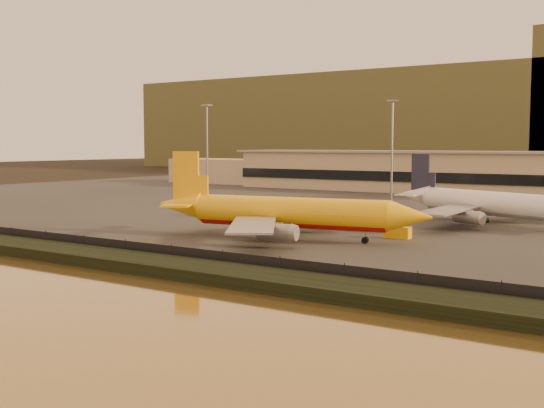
{
  "coord_description": "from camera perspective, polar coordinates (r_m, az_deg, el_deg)",
  "views": [
    {
      "loc": [
        58.56,
        -75.16,
        14.91
      ],
      "look_at": [
        0.18,
        12.0,
        5.64
      ],
      "focal_mm": 45.0,
      "sensor_mm": 36.0,
      "label": 1
    }
  ],
  "objects": [
    {
      "name": "perimeter_fence",
      "position": [
        86.48,
        -9.38,
        -4.07
      ],
      "size": [
        300.0,
        0.05,
        2.2
      ],
      "primitive_type": "cube",
      "color": "black",
      "rests_on": "tarmac"
    },
    {
      "name": "dhl_cargo_jet",
      "position": [
        105.61,
        1.16,
        -0.75
      ],
      "size": [
        45.09,
        43.58,
        13.51
      ],
      "rotation": [
        0.0,
        0.0,
        0.18
      ],
      "color": "yellow",
      "rests_on": "tarmac"
    },
    {
      "name": "ground",
      "position": [
        96.44,
        -4.07,
        -3.86
      ],
      "size": [
        900.0,
        900.0,
        0.0
      ],
      "primitive_type": "plane",
      "color": "black",
      "rests_on": "ground"
    },
    {
      "name": "tarmac",
      "position": [
        180.56,
        14.77,
        0.18
      ],
      "size": [
        320.0,
        220.0,
        0.2
      ],
      "primitive_type": "cube",
      "color": "#2D2D2D",
      "rests_on": "ground"
    },
    {
      "name": "white_narrowbody_jet",
      "position": [
        130.39,
        17.82,
        -0.0
      ],
      "size": [
        42.34,
        39.98,
        12.67
      ],
      "rotation": [
        0.0,
        0.0,
        -0.38
      ],
      "color": "white",
      "rests_on": "tarmac"
    },
    {
      "name": "gse_vehicle_yellow",
      "position": [
        108.3,
        10.45,
        -2.35
      ],
      "size": [
        4.17,
        2.06,
        1.83
      ],
      "primitive_type": "cube",
      "rotation": [
        0.0,
        0.0,
        0.06
      ],
      "color": "yellow",
      "rests_on": "tarmac"
    },
    {
      "name": "embankment",
      "position": [
        83.75,
        -11.26,
        -4.82
      ],
      "size": [
        320.0,
        7.0,
        1.4
      ],
      "primitive_type": "cube",
      "color": "black",
      "rests_on": "ground"
    },
    {
      "name": "terminal_building",
      "position": [
        213.78,
        13.81,
        2.58
      ],
      "size": [
        202.0,
        25.0,
        12.6
      ],
      "color": "tan",
      "rests_on": "tarmac"
    },
    {
      "name": "gse_vehicle_white",
      "position": [
        139.31,
        -5.41,
        -0.67
      ],
      "size": [
        4.01,
        1.91,
        1.77
      ],
      "primitive_type": "cube",
      "rotation": [
        0.0,
        0.0,
        -0.04
      ],
      "color": "white",
      "rests_on": "tarmac"
    },
    {
      "name": "apron_light_masts",
      "position": [
        156.35,
        17.71,
        5.1
      ],
      "size": [
        152.2,
        12.2,
        25.4
      ],
      "color": "slate",
      "rests_on": "tarmac"
    }
  ]
}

